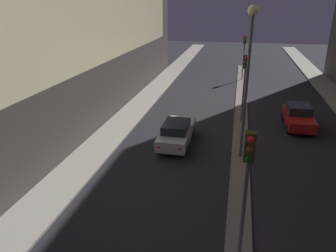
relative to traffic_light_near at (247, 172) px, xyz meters
The scene contains 7 objects.
median_strip 16.61m from the traffic_light_near, 90.00° to the left, with size 0.97×38.78×0.10m.
traffic_light_near is the anchor object (origin of this frame).
traffic_light_mid 13.94m from the traffic_light_near, 90.00° to the left, with size 0.32×0.42×4.69m.
traffic_light_far 27.44m from the traffic_light_near, 90.00° to the left, with size 0.32×0.42×4.69m.
street_lamp 8.41m from the traffic_light_near, 90.00° to the left, with size 0.53×0.53×7.95m.
car_left_lane 10.44m from the traffic_light_near, 112.38° to the left, with size 1.70×4.58×1.47m.
car_right_lane 14.61m from the traffic_light_near, 74.51° to the left, with size 1.74×4.22×1.53m.
Camera 1 is at (-0.50, -4.61, 8.25)m, focal length 35.00 mm.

